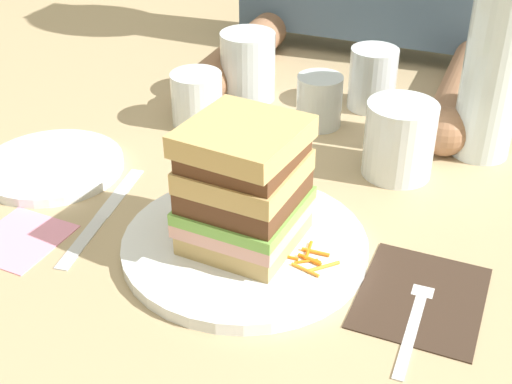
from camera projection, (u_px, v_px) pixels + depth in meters
The scene contains 31 objects.
ground_plane at pixel (266, 243), 0.73m from camera, with size 3.00×3.00×0.00m, color tan.
main_plate at pixel (245, 245), 0.72m from camera, with size 0.25×0.25×0.01m, color white.
sandwich at pixel (244, 186), 0.68m from camera, with size 0.12×0.12×0.13m.
carrot_shred_0 at pixel (177, 219), 0.74m from camera, with size 0.00×0.00×0.02m, color orange.
carrot_shred_1 at pixel (204, 225), 0.73m from camera, with size 0.00×0.00×0.02m, color orange.
carrot_shred_2 at pixel (181, 218), 0.74m from camera, with size 0.00×0.00×0.03m, color orange.
carrot_shred_3 at pixel (201, 222), 0.74m from camera, with size 0.00×0.00×0.03m, color orange.
carrot_shred_4 at pixel (191, 223), 0.74m from camera, with size 0.00×0.00×0.03m, color orange.
carrot_shred_5 at pixel (188, 211), 0.75m from camera, with size 0.00×0.00×0.02m, color orange.
carrot_shred_6 at pixel (196, 232), 0.72m from camera, with size 0.00×0.00×0.03m, color orange.
carrot_shred_7 at pixel (198, 217), 0.75m from camera, with size 0.00×0.00×0.03m, color orange.
carrot_shred_8 at pixel (185, 218), 0.74m from camera, with size 0.00×0.00×0.02m, color orange.
carrot_shred_9 at pixel (316, 252), 0.69m from camera, with size 0.00×0.00×0.03m, color orange.
carrot_shred_10 at pixel (309, 259), 0.68m from camera, with size 0.00×0.00×0.02m, color orange.
carrot_shred_11 at pixel (305, 270), 0.67m from camera, with size 0.00×0.00×0.03m, color orange.
carrot_shred_12 at pixel (306, 261), 0.68m from camera, with size 0.00×0.00×0.02m, color orange.
carrot_shred_13 at pixel (308, 251), 0.69m from camera, with size 0.00×0.00×0.03m, color orange.
carrot_shred_14 at pixel (312, 261), 0.68m from camera, with size 0.00×0.00×0.02m, color orange.
carrot_shred_15 at pixel (288, 257), 0.69m from camera, with size 0.00×0.00×0.02m, color orange.
carrot_shred_16 at pixel (324, 267), 0.67m from camera, with size 0.00×0.00×0.03m, color orange.
napkin_dark at pixel (421, 297), 0.66m from camera, with size 0.11×0.14×0.00m, color #38281E.
fork at pixel (417, 309), 0.64m from camera, with size 0.02×0.17×0.00m.
knife at pixel (101, 217), 0.77m from camera, with size 0.04×0.20×0.00m.
juice_glass at pixel (399, 144), 0.83m from camera, with size 0.08×0.08×0.09m.
water_bottle at pixel (498, 46), 0.82m from camera, with size 0.07×0.07×0.31m.
empty_tumbler_0 at pixel (319, 101), 0.94m from camera, with size 0.06×0.06×0.07m, color silver.
empty_tumbler_1 at pixel (248, 66), 1.01m from camera, with size 0.08×0.08×0.10m, color silver.
empty_tumbler_2 at pixel (197, 99), 0.95m from camera, with size 0.07×0.07×0.07m, color silver.
empty_tumbler_3 at pixel (373, 79), 0.99m from camera, with size 0.07×0.07×0.09m, color silver.
side_plate at pixel (52, 166), 0.85m from camera, with size 0.17×0.17×0.01m, color white.
napkin_pink at pixel (20, 239), 0.73m from camera, with size 0.09×0.09×0.00m, color pink.
Camera 1 is at (0.21, -0.55, 0.44)m, focal length 49.22 mm.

